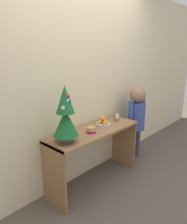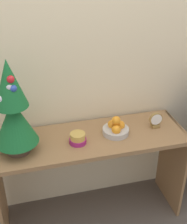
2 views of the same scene
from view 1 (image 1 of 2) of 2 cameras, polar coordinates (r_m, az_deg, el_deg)
ground_plane at (r=2.85m, az=3.56°, el=-19.14°), size 12.00×12.00×0.00m
back_wall at (r=2.68m, az=-3.91°, el=7.62°), size 7.00×0.05×2.50m
console_table at (r=2.70m, az=0.20°, el=-7.67°), size 1.28×0.43×0.71m
mini_tree at (r=2.22m, az=-7.33°, el=-0.98°), size 0.26×0.26×0.60m
fruit_bowl at (r=2.75m, az=2.58°, el=-2.98°), size 0.18×0.18×0.13m
singing_bowl at (r=2.54m, az=-0.60°, el=-4.74°), size 0.11×0.11×0.07m
desk_clock at (r=2.96m, az=6.09°, el=-1.32°), size 0.09×0.04×0.11m
child_figure at (r=3.35m, az=11.19°, el=-0.48°), size 0.40×0.25×1.12m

